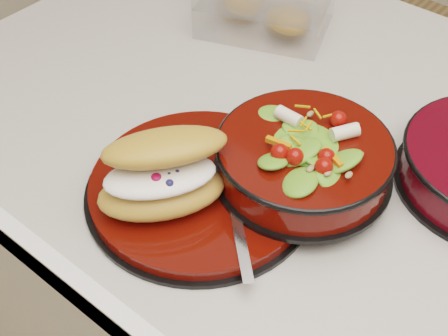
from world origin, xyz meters
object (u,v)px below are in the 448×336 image
Objects in this scene: dinner_plate at (200,188)px; fork at (236,218)px; salad_bowl at (304,154)px; croissant at (164,175)px; pastry_box at (266,1)px.

fork is at bearing -13.80° from dinner_plate.
salad_bowl is 0.16m from croissant.
salad_bowl is at bearing 1.23° from croissant.
croissant reaches higher than dinner_plate.
fork is at bearing -78.36° from pastry_box.
pastry_box is (-0.23, 0.36, 0.02)m from fork.
pastry_box is at bearing 75.43° from fork.
salad_bowl reaches higher than fork.
dinner_plate is 1.30× the size of salad_bowl.
salad_bowl is 0.36m from pastry_box.
croissant is 0.75× the size of pastry_box.
dinner_plate is 0.07m from croissant.
dinner_plate is at bearing -85.58° from pastry_box.
salad_bowl is 0.90× the size of pastry_box.
dinner_plate is 2.12× the size of fork.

